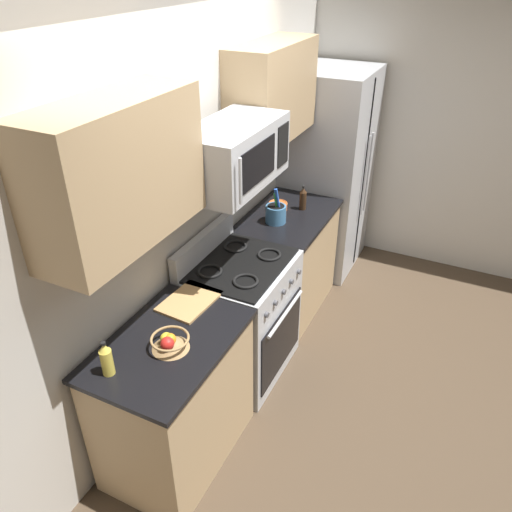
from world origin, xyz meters
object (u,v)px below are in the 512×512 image
cutting_board (190,301)px  bottle_oil (107,359)px  range_oven (241,316)px  bottle_soy (303,199)px  fruit_basket (170,342)px  utensil_crock (276,213)px  refrigerator (327,173)px  prep_bowl (278,206)px  microwave (234,154)px

cutting_board → bottle_oil: bottle_oil is taller
range_oven → cutting_board: bearing=170.1°
bottle_soy → fruit_basket: bearing=179.4°
bottle_oil → utensil_crock: bearing=-2.7°
refrigerator → prep_bowl: size_ratio=11.95×
microwave → bottle_oil: 1.39m
refrigerator → bottle_oil: (-2.95, 0.15, 0.05)m
refrigerator → utensil_crock: 1.06m
bottle_soy → prep_bowl: bearing=117.8°
utensil_crock → fruit_basket: 1.60m
cutting_board → microwave: bearing=-6.8°
utensil_crock → bottle_oil: bearing=177.3°
microwave → cutting_board: microwave is taller
fruit_basket → cutting_board: (0.40, 0.13, -0.04)m
range_oven → bottle_soy: 1.14m
utensil_crock → bottle_soy: size_ratio=1.47×
cutting_board → bottle_soy: size_ratio=1.77×
refrigerator → cutting_board: 2.26m
utensil_crock → prep_bowl: 0.23m
cutting_board → prep_bowl: bearing=1.2°
microwave → fruit_basket: bearing=-175.5°
utensil_crock → fruit_basket: (-1.60, -0.09, -0.03)m
refrigerator → fruit_basket: bearing=-179.4°
fruit_basket → bottle_soy: (1.91, -0.02, 0.05)m
range_oven → fruit_basket: (-0.90, -0.04, 0.48)m
cutting_board → bottle_soy: bearing=-5.7°
utensil_crock → prep_bowl: bearing=19.5°
microwave → bottle_soy: microwave is taller
range_oven → bottle_oil: bearing=173.7°
utensil_crock → range_oven: bearing=-176.6°
range_oven → bottle_soy: (1.01, -0.06, 0.53)m
bottle_oil → bottle_soy: bottle_soy is taller
range_oven → fruit_basket: bearing=-177.2°
prep_bowl → cutting_board: bearing=-178.8°
cutting_board → bottle_oil: 0.70m
utensil_crock → fruit_basket: size_ratio=1.43×
utensil_crock → cutting_board: (-1.20, 0.05, -0.07)m
prep_bowl → fruit_basket: bearing=-174.9°
microwave → bottle_soy: (1.01, -0.09, -0.70)m
refrigerator → bottle_oil: bearing=177.1°
prep_bowl → utensil_crock: bearing=-160.5°
refrigerator → fruit_basket: refrigerator is taller
microwave → bottle_soy: size_ratio=3.80×
refrigerator → cutting_board: (-2.26, 0.10, -0.03)m
refrigerator → prep_bowl: (-0.84, 0.14, -0.01)m
bottle_oil → bottle_soy: size_ratio=0.99×
bottle_oil → bottle_soy: (2.20, -0.20, 0.00)m
microwave → prep_bowl: 1.19m
bottle_soy → prep_bowl: (-0.10, 0.18, -0.06)m
cutting_board → refrigerator: bearing=-2.7°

